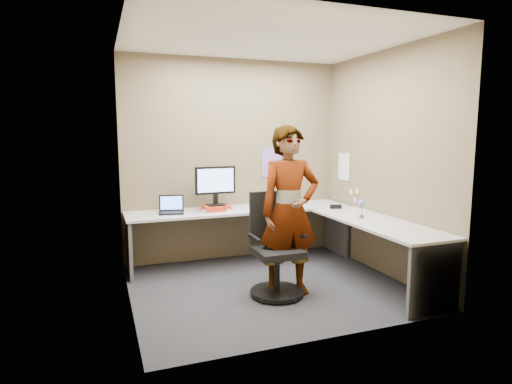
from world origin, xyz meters
name	(u,v)px	position (x,y,z in m)	size (l,w,h in m)	color
ground	(269,287)	(0.00, 0.00, 0.00)	(3.00, 3.00, 0.00)	#26262B
wall_back	(234,160)	(0.00, 1.30, 1.35)	(3.00, 3.00, 0.00)	brown
wall_right	(385,164)	(1.50, 0.00, 1.35)	(2.70, 2.70, 0.00)	brown
wall_left	(125,172)	(-1.50, 0.00, 1.35)	(2.70, 2.70, 0.00)	brown
ceiling	(270,38)	(0.00, 0.00, 2.70)	(3.00, 3.00, 0.00)	white
desk	(291,226)	(0.44, 0.39, 0.59)	(2.98, 2.58, 0.73)	#BDBDBD
paper_ream	(216,208)	(-0.35, 0.96, 0.76)	(0.33, 0.24, 0.07)	red
monitor	(215,182)	(-0.35, 0.98, 1.09)	(0.53, 0.16, 0.50)	black
laptop	(171,209)	(-0.91, 1.00, 0.79)	(0.34, 0.30, 0.22)	black
trackball_mouse	(201,211)	(-0.58, 0.84, 0.76)	(0.12, 0.08, 0.07)	#B7B7BC
origami	(229,211)	(-0.24, 0.75, 0.76)	(0.10, 0.10, 0.06)	white
stapler	(336,207)	(1.16, 0.54, 0.76)	(0.15, 0.04, 0.06)	black
flower	(362,206)	(1.12, -0.11, 0.87)	(0.07, 0.07, 0.22)	brown
calendar_purple	(271,163)	(0.55, 1.29, 1.30)	(0.30, 0.01, 0.40)	#846BB7
calendar_white	(344,167)	(1.49, 0.90, 1.25)	(0.01, 0.28, 0.38)	white
sticky_note_a	(357,191)	(1.49, 0.55, 0.95)	(0.01, 0.07, 0.07)	#F2E059
sticky_note_b	(355,200)	(1.49, 0.60, 0.82)	(0.01, 0.07, 0.07)	pink
sticky_note_c	(360,203)	(1.49, 0.48, 0.80)	(0.01, 0.07, 0.07)	pink
sticky_note_d	(351,192)	(1.49, 0.70, 0.92)	(0.01, 0.07, 0.07)	#F2E059
office_chair	(275,254)	(-0.02, -0.21, 0.44)	(0.57, 0.57, 1.08)	black
person	(289,211)	(0.13, -0.24, 0.90)	(0.66, 0.43, 1.80)	#999399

